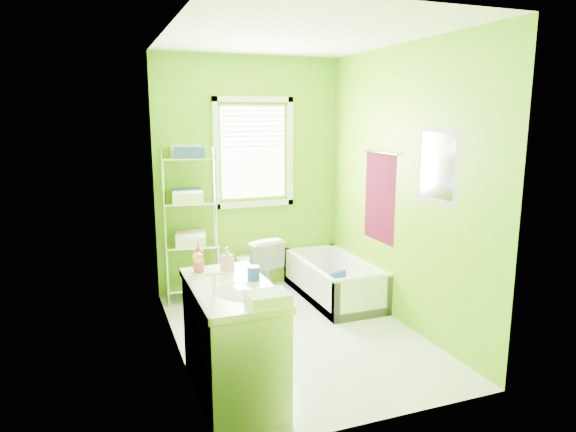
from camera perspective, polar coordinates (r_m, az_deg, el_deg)
name	(u,v)px	position (r m, az deg, el deg)	size (l,w,h in m)	color
ground	(296,334)	(4.80, 0.93, -12.95)	(2.90, 2.90, 0.00)	silver
room_envelope	(297,165)	(4.40, 0.99, 5.74)	(2.14, 2.94, 2.62)	#5F9C07
window	(254,147)	(5.76, -3.83, 7.68)	(0.92, 0.05, 1.22)	white
door	(201,272)	(3.28, -9.59, -6.11)	(0.09, 0.80, 2.00)	white
right_wall_decor	(401,185)	(4.89, 12.44, 3.36)	(0.04, 1.48, 1.17)	#4A081C
bathtub	(334,285)	(5.64, 5.16, -7.70)	(0.64, 1.37, 0.44)	white
toilet	(255,265)	(5.67, -3.71, -5.50)	(0.38, 0.66, 0.68)	white
vanity	(233,336)	(3.74, -6.15, -13.16)	(0.55, 1.07, 1.03)	white
wire_shelf_unit	(191,208)	(5.46, -10.75, 0.90)	(0.59, 0.48, 1.65)	silver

